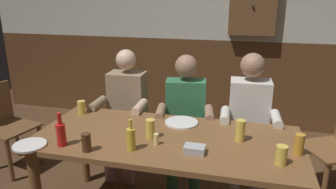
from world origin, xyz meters
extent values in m
cube|color=brown|center=(0.00, 2.28, 0.58)|extent=(6.29, 0.12, 1.16)
cube|color=brown|center=(0.00, 0.09, 0.72)|extent=(1.97, 0.88, 0.04)
cylinder|color=brown|center=(-0.90, 0.45, 0.35)|extent=(0.08, 0.08, 0.70)
cylinder|color=brown|center=(0.90, 0.45, 0.35)|extent=(0.08, 0.08, 0.70)
cube|color=#997F60|center=(-0.59, 0.83, 0.74)|extent=(0.36, 0.24, 0.56)
sphere|color=beige|center=(-0.59, 0.83, 1.14)|extent=(0.20, 0.20, 0.20)
cylinder|color=#B78493|center=(-0.49, 0.71, 0.48)|extent=(0.14, 0.38, 0.13)
cylinder|color=#B78493|center=(-0.68, 0.70, 0.48)|extent=(0.14, 0.38, 0.13)
cylinder|color=#B78493|center=(-0.49, 0.52, 0.21)|extent=(0.10, 0.10, 0.42)
cylinder|color=#B78493|center=(-0.68, 0.52, 0.21)|extent=(0.10, 0.10, 0.42)
cylinder|color=beige|center=(-0.38, 0.58, 0.77)|extent=(0.09, 0.28, 0.08)
cylinder|color=#997F60|center=(-0.79, 0.57, 0.77)|extent=(0.09, 0.28, 0.08)
cube|color=#33724C|center=(0.00, 0.83, 0.72)|extent=(0.40, 0.26, 0.52)
sphere|color=#9E755B|center=(0.00, 0.83, 1.11)|extent=(0.21, 0.21, 0.21)
cylinder|color=#33724C|center=(0.12, 0.71, 0.48)|extent=(0.19, 0.41, 0.13)
cylinder|color=#33724C|center=(-0.08, 0.68, 0.48)|extent=(0.19, 0.41, 0.13)
cylinder|color=#33724C|center=(0.15, 0.51, 0.21)|extent=(0.10, 0.10, 0.42)
cylinder|color=#33724C|center=(-0.05, 0.48, 0.21)|extent=(0.10, 0.10, 0.42)
cylinder|color=#9E755B|center=(0.25, 0.63, 0.75)|extent=(0.12, 0.29, 0.08)
cylinder|color=#9E755B|center=(-0.17, 0.56, 0.75)|extent=(0.12, 0.29, 0.08)
cube|color=silver|center=(0.59, 0.83, 0.74)|extent=(0.37, 0.25, 0.56)
sphere|color=#9E755B|center=(0.59, 0.83, 1.15)|extent=(0.22, 0.22, 0.22)
cylinder|color=silver|center=(0.70, 0.71, 0.48)|extent=(0.15, 0.39, 0.13)
cylinder|color=silver|center=(0.50, 0.70, 0.48)|extent=(0.15, 0.39, 0.13)
cylinder|color=silver|center=(0.70, 0.51, 0.21)|extent=(0.10, 0.10, 0.42)
cylinder|color=silver|center=(0.51, 0.50, 0.21)|extent=(0.10, 0.10, 0.42)
cylinder|color=silver|center=(0.81, 0.59, 0.77)|extent=(0.09, 0.28, 0.08)
cylinder|color=silver|center=(0.39, 0.57, 0.77)|extent=(0.09, 0.28, 0.08)
cube|color=brown|center=(1.32, 0.80, 0.45)|extent=(0.60, 0.60, 0.02)
cylinder|color=brown|center=(1.24, 0.54, 0.22)|extent=(0.04, 0.04, 0.44)
cylinder|color=brown|center=(1.06, 0.87, 0.22)|extent=(0.04, 0.04, 0.44)
cylinder|color=brown|center=(1.40, 1.05, 0.22)|extent=(0.04, 0.04, 0.44)
cube|color=brown|center=(-1.74, 0.50, 0.45)|extent=(0.53, 0.53, 0.02)
cylinder|color=brown|center=(-1.51, 0.64, 0.22)|extent=(0.04, 0.04, 0.44)
cylinder|color=brown|center=(-1.60, 0.27, 0.22)|extent=(0.04, 0.04, 0.44)
cylinder|color=brown|center=(-1.88, 0.73, 0.22)|extent=(0.04, 0.04, 0.44)
cylinder|color=#F9E08C|center=(-0.04, -0.04, 0.78)|extent=(0.04, 0.04, 0.08)
cube|color=#B2B7BC|center=(0.24, -0.10, 0.77)|extent=(0.14, 0.10, 0.05)
cylinder|color=white|center=(-0.89, -0.29, 0.75)|extent=(0.23, 0.23, 0.01)
cylinder|color=white|center=(0.06, 0.37, 0.75)|extent=(0.27, 0.27, 0.01)
cylinder|color=red|center=(-0.68, -0.22, 0.82)|extent=(0.07, 0.07, 0.16)
cylinder|color=red|center=(-0.68, -0.22, 0.94)|extent=(0.03, 0.03, 0.08)
cylinder|color=gold|center=(-0.18, -0.16, 0.82)|extent=(0.06, 0.06, 0.15)
cylinder|color=gold|center=(-0.18, -0.16, 0.93)|extent=(0.02, 0.02, 0.07)
cylinder|color=#E5C64C|center=(-0.11, 0.05, 0.81)|extent=(0.07, 0.07, 0.14)
cylinder|color=#E5C64C|center=(0.53, 0.16, 0.82)|extent=(0.07, 0.07, 0.16)
cylinder|color=#E5C64C|center=(0.79, -0.12, 0.80)|extent=(0.07, 0.07, 0.13)
cylinder|color=#4C2D19|center=(-0.47, -0.25, 0.80)|extent=(0.06, 0.06, 0.13)
cylinder|color=gold|center=(0.91, 0.04, 0.81)|extent=(0.06, 0.06, 0.15)
cylinder|color=#E5C64C|center=(-0.84, 0.38, 0.80)|extent=(0.07, 0.07, 0.12)
cube|color=brown|center=(0.56, 2.15, 1.60)|extent=(0.56, 0.12, 0.70)
sphere|color=black|center=(0.56, 2.08, 1.60)|extent=(0.03, 0.03, 0.03)
camera|label=1|loc=(0.54, -2.02, 1.77)|focal=34.44mm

